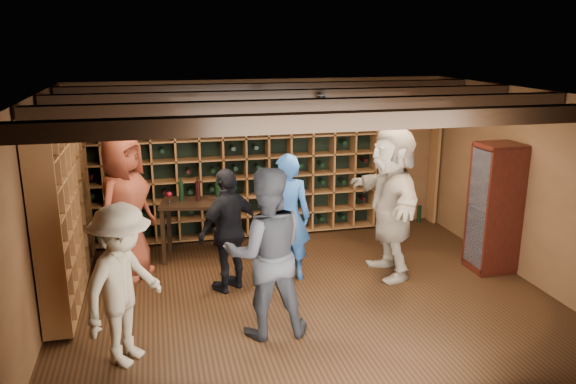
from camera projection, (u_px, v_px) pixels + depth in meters
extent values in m
plane|color=#321B0E|center=(305.00, 295.00, 7.04)|extent=(6.00, 6.00, 0.00)
plane|color=brown|center=(265.00, 158.00, 9.05)|extent=(6.00, 0.00, 6.00)
plane|color=brown|center=(390.00, 287.00, 4.37)|extent=(6.00, 0.00, 6.00)
plane|color=brown|center=(37.00, 218.00, 6.03)|extent=(0.00, 5.00, 5.00)
plane|color=brown|center=(525.00, 185.00, 7.38)|extent=(0.00, 5.00, 5.00)
plane|color=black|center=(306.00, 94.00, 6.38)|extent=(6.00, 6.00, 0.00)
cube|color=black|center=(354.00, 121.00, 4.90)|extent=(5.90, 0.18, 0.16)
cube|color=black|center=(319.00, 106.00, 5.93)|extent=(5.90, 0.18, 0.16)
cube|color=black|center=(293.00, 96.00, 6.96)|extent=(5.90, 0.18, 0.16)
cube|color=black|center=(275.00, 89.00, 7.99)|extent=(5.90, 0.18, 0.16)
cylinder|color=black|center=(200.00, 107.00, 6.14)|extent=(0.10, 0.10, 0.10)
cylinder|color=black|center=(321.00, 100.00, 6.85)|extent=(0.10, 0.10, 0.10)
cylinder|color=black|center=(431.00, 104.00, 6.44)|extent=(0.10, 0.10, 0.10)
cylinder|color=black|center=(268.00, 94.00, 7.49)|extent=(0.10, 0.10, 0.10)
cube|color=brown|center=(234.00, 168.00, 8.80)|extent=(4.65, 0.30, 2.20)
cube|color=black|center=(234.00, 168.00, 8.80)|extent=(4.56, 0.02, 2.16)
cube|color=brown|center=(65.00, 204.00, 6.87)|extent=(0.30, 2.65, 2.20)
cube|color=black|center=(65.00, 204.00, 6.87)|extent=(0.29, 0.02, 2.16)
cube|color=brown|center=(409.00, 117.00, 9.26)|extent=(1.15, 0.32, 0.04)
cube|color=brown|center=(434.00, 170.00, 9.63)|extent=(0.05, 0.28, 1.85)
cube|color=brown|center=(377.00, 173.00, 9.39)|extent=(0.05, 0.28, 1.85)
cube|color=tan|center=(387.00, 111.00, 9.14)|extent=(0.40, 0.30, 0.20)
cube|color=tan|center=(412.00, 110.00, 9.24)|extent=(0.40, 0.30, 0.20)
cube|color=tan|center=(431.00, 109.00, 9.32)|extent=(0.40, 0.30, 0.20)
cube|color=#38100B|center=(489.00, 266.00, 7.83)|extent=(0.55, 0.50, 0.10)
cube|color=#38100B|center=(495.00, 207.00, 7.60)|extent=(0.55, 0.50, 1.70)
cube|color=white|center=(478.00, 209.00, 7.54)|extent=(0.01, 0.46, 1.60)
cube|color=#38100B|center=(495.00, 207.00, 7.60)|extent=(0.50, 0.44, 0.02)
sphere|color=#59260C|center=(494.00, 200.00, 7.57)|extent=(0.18, 0.18, 0.18)
imported|color=navy|center=(287.00, 217.00, 7.34)|extent=(0.71, 0.55, 1.71)
imported|color=black|center=(266.00, 253.00, 5.91)|extent=(0.94, 0.75, 1.86)
imported|color=maroon|center=(125.00, 207.00, 7.36)|extent=(1.04, 1.13, 1.94)
imported|color=black|center=(229.00, 230.00, 7.02)|extent=(0.99, 0.82, 1.59)
imported|color=gray|center=(123.00, 285.00, 5.41)|extent=(1.10, 1.21, 1.63)
imported|color=tan|center=(391.00, 202.00, 7.44)|extent=(0.65, 1.89, 2.02)
cube|color=black|center=(201.00, 203.00, 8.02)|extent=(1.23, 0.78, 0.05)
cube|color=black|center=(163.00, 237.00, 7.88)|extent=(0.07, 0.07, 0.82)
cube|color=black|center=(238.00, 236.00, 7.92)|extent=(0.07, 0.07, 0.82)
cube|color=black|center=(169.00, 226.00, 8.34)|extent=(0.07, 0.07, 0.82)
cube|color=black|center=(239.00, 226.00, 8.38)|extent=(0.07, 0.07, 0.82)
cylinder|color=black|center=(181.00, 191.00, 8.01)|extent=(0.07, 0.07, 0.28)
cylinder|color=black|center=(198.00, 191.00, 8.02)|extent=(0.07, 0.07, 0.28)
cylinder|color=black|center=(218.00, 191.00, 8.03)|extent=(0.07, 0.07, 0.28)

